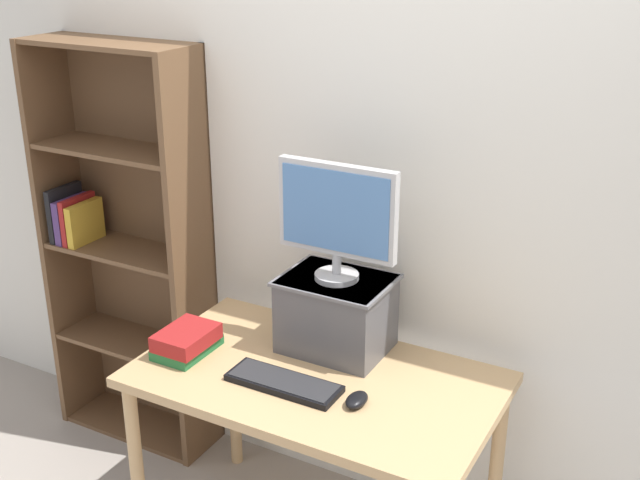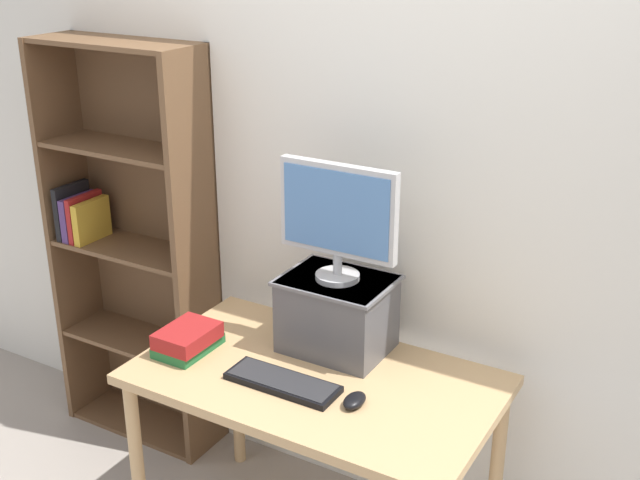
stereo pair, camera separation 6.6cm
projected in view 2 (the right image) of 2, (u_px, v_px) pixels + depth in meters
back_wall at (382, 191)px, 2.95m from camera, size 7.00×0.08×2.60m
desk at (315, 397)px, 2.79m from camera, size 1.25×0.72×0.77m
bookshelf_unit at (133, 245)px, 3.51m from camera, size 0.75×0.28×1.79m
riser_box at (337, 312)px, 2.88m from camera, size 0.39×0.30×0.28m
computer_monitor at (338, 216)px, 2.74m from camera, size 0.44×0.16×0.42m
keyboard at (283, 382)px, 2.69m from camera, size 0.40×0.14×0.02m
computer_mouse at (355, 400)px, 2.58m from camera, size 0.06×0.10×0.04m
book_stack at (188, 340)px, 2.90m from camera, size 0.17×0.24×0.10m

